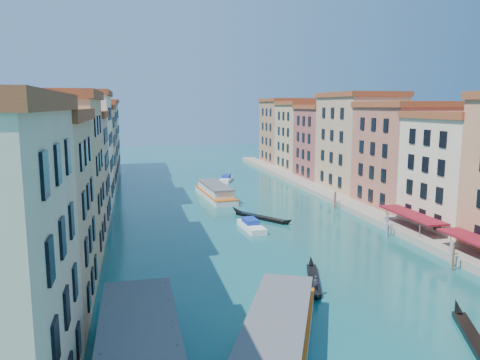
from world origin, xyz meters
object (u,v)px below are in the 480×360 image
object	(u,v)px
vaporetto_stop	(140,354)
vaporetto_far	(215,192)
gondola_fore	(314,279)
gondola_right	(475,338)
vaporetto_near	(277,336)

from	to	relation	value
vaporetto_stop	vaporetto_far	bearing A→B (deg)	75.39
vaporetto_far	gondola_fore	distance (m)	47.21
gondola_right	gondola_fore	bearing A→B (deg)	140.67
vaporetto_near	vaporetto_stop	bearing A→B (deg)	-153.62
vaporetto_stop	gondola_fore	xyz separation A→B (m)	(17.98, 13.16, -1.06)
vaporetto_stop	vaporetto_near	xyz separation A→B (m)	(9.96, 0.36, -0.07)
gondola_right	vaporetto_stop	bearing A→B (deg)	-159.67
vaporetto_stop	vaporetto_near	world-z (taller)	vaporetto_stop
vaporetto_far	gondola_fore	size ratio (longest dim) A/B	1.72
vaporetto_far	gondola_fore	xyz separation A→B (m)	(2.26, -47.14, -0.87)
vaporetto_near	vaporetto_far	distance (m)	60.22
vaporetto_near	gondola_fore	xyz separation A→B (m)	(8.02, 12.80, -0.98)
vaporetto_near	vaporetto_far	xyz separation A→B (m)	(5.76, 59.94, -0.11)
vaporetto_near	gondola_right	distance (m)	15.61
vaporetto_near	gondola_right	world-z (taller)	vaporetto_near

